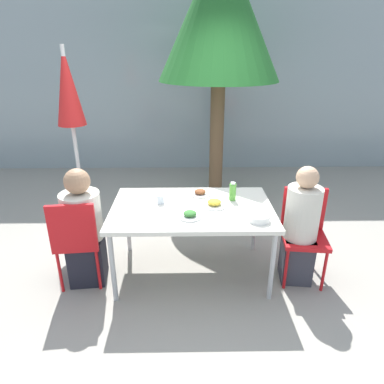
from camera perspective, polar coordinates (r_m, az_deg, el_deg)
ground_plane at (r=3.55m, az=0.00°, el=-13.06°), size 24.00×24.00×0.00m
building_facade at (r=6.26m, az=-0.51°, el=17.55°), size 10.00×0.20×3.00m
dining_table at (r=3.20m, az=0.00°, el=-3.31°), size 1.50×0.94×0.72m
chair_left at (r=3.27m, az=-18.65°, el=-7.04°), size 0.44×0.44×0.88m
person_left at (r=3.32m, az=-17.58°, el=-6.17°), size 0.35×0.35×1.13m
chair_right at (r=3.42m, az=18.14°, el=-5.61°), size 0.44×0.44×0.88m
person_right at (r=3.32m, az=17.61°, el=-5.83°), size 0.31×0.31×1.15m
closed_umbrella at (r=4.08m, az=-19.77°, el=14.19°), size 0.36×0.36×2.12m
plate_0 at (r=3.43m, az=1.35°, el=-0.16°), size 0.20×0.20×0.06m
plate_1 at (r=2.98m, az=-0.34°, el=-3.85°), size 0.21×0.21×0.06m
plate_2 at (r=3.20m, az=3.74°, el=-1.94°), size 0.23×0.23×0.07m
bottle at (r=3.32m, az=6.79°, el=0.07°), size 0.07×0.07×0.18m
drinking_cup at (r=3.25m, az=-5.26°, el=-1.20°), size 0.07×0.07×0.08m
salad_bowl at (r=2.98m, az=11.10°, el=-4.18°), size 0.19×0.19×0.06m
tree_behind_left at (r=4.90m, az=4.72°, el=27.65°), size 1.62×1.62×3.37m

